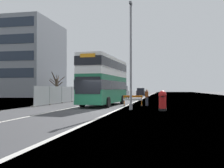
{
  "coord_description": "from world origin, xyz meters",
  "views": [
    {
      "loc": [
        5.62,
        -20.02,
        1.71
      ],
      "look_at": [
        0.67,
        4.45,
        2.2
      ],
      "focal_mm": 41.52,
      "sensor_mm": 36.0,
      "label": 1
    }
  ],
  "objects_px": {
    "lamppost_foreground": "(131,59)",
    "car_receding_far": "(118,92)",
    "car_oncoming_near": "(122,93)",
    "double_decker_bus": "(105,80)",
    "roadworks_barrier": "(133,99)",
    "car_far_side": "(141,92)",
    "car_receding_mid": "(111,92)",
    "red_pillar_postbox": "(162,100)",
    "pedestrian_at_kerb": "(147,97)"
  },
  "relations": [
    {
      "from": "double_decker_bus",
      "to": "car_receding_mid",
      "type": "height_order",
      "value": "double_decker_bus"
    },
    {
      "from": "car_receding_mid",
      "to": "roadworks_barrier",
      "type": "bearing_deg",
      "value": -72.83
    },
    {
      "from": "red_pillar_postbox",
      "to": "roadworks_barrier",
      "type": "height_order",
      "value": "red_pillar_postbox"
    },
    {
      "from": "double_decker_bus",
      "to": "lamppost_foreground",
      "type": "relative_size",
      "value": 1.15
    },
    {
      "from": "car_receding_mid",
      "to": "pedestrian_at_kerb",
      "type": "bearing_deg",
      "value": -69.07
    },
    {
      "from": "car_receding_far",
      "to": "pedestrian_at_kerb",
      "type": "bearing_deg",
      "value": -74.46
    },
    {
      "from": "car_oncoming_near",
      "to": "double_decker_bus",
      "type": "bearing_deg",
      "value": -87.38
    },
    {
      "from": "car_far_side",
      "to": "car_receding_mid",
      "type": "bearing_deg",
      "value": -103.54
    },
    {
      "from": "roadworks_barrier",
      "to": "car_oncoming_near",
      "type": "xyz_separation_m",
      "value": [
        -3.69,
        15.62,
        0.36
      ]
    },
    {
      "from": "lamppost_foreground",
      "to": "car_receding_mid",
      "type": "relative_size",
      "value": 2.29
    },
    {
      "from": "car_receding_far",
      "to": "car_far_side",
      "type": "xyz_separation_m",
      "value": [
        4.44,
        8.17,
        -0.14
      ]
    },
    {
      "from": "double_decker_bus",
      "to": "red_pillar_postbox",
      "type": "distance_m",
      "value": 8.28
    },
    {
      "from": "pedestrian_at_kerb",
      "to": "double_decker_bus",
      "type": "bearing_deg",
      "value": -172.89
    },
    {
      "from": "car_far_side",
      "to": "pedestrian_at_kerb",
      "type": "distance_m",
      "value": 38.87
    },
    {
      "from": "roadworks_barrier",
      "to": "double_decker_bus",
      "type": "bearing_deg",
      "value": 175.5
    },
    {
      "from": "roadworks_barrier",
      "to": "lamppost_foreground",
      "type": "bearing_deg",
      "value": -85.4
    },
    {
      "from": "lamppost_foreground",
      "to": "red_pillar_postbox",
      "type": "height_order",
      "value": "lamppost_foreground"
    },
    {
      "from": "car_receding_mid",
      "to": "lamppost_foreground",
      "type": "bearing_deg",
      "value": -74.89
    },
    {
      "from": "lamppost_foreground",
      "to": "pedestrian_at_kerb",
      "type": "bearing_deg",
      "value": 79.72
    },
    {
      "from": "car_far_side",
      "to": "car_receding_far",
      "type": "bearing_deg",
      "value": -118.52
    },
    {
      "from": "lamppost_foreground",
      "to": "car_receding_mid",
      "type": "xyz_separation_m",
      "value": [
        -7.23,
        26.76,
        -3.18
      ]
    },
    {
      "from": "double_decker_bus",
      "to": "roadworks_barrier",
      "type": "relative_size",
      "value": 5.36
    },
    {
      "from": "red_pillar_postbox",
      "to": "car_far_side",
      "type": "height_order",
      "value": "car_far_side"
    },
    {
      "from": "car_receding_far",
      "to": "pedestrian_at_kerb",
      "type": "distance_m",
      "value": 31.65
    },
    {
      "from": "roadworks_barrier",
      "to": "pedestrian_at_kerb",
      "type": "xyz_separation_m",
      "value": [
        1.33,
        0.77,
        0.16
      ]
    },
    {
      "from": "red_pillar_postbox",
      "to": "car_receding_far",
      "type": "bearing_deg",
      "value": 105.48
    },
    {
      "from": "car_receding_mid",
      "to": "pedestrian_at_kerb",
      "type": "xyz_separation_m",
      "value": [
        8.19,
        -21.42,
        -0.24
      ]
    },
    {
      "from": "roadworks_barrier",
      "to": "pedestrian_at_kerb",
      "type": "relative_size",
      "value": 1.15
    },
    {
      "from": "lamppost_foreground",
      "to": "car_receding_far",
      "type": "relative_size",
      "value": 2.06
    },
    {
      "from": "car_receding_far",
      "to": "red_pillar_postbox",
      "type": "bearing_deg",
      "value": -74.52
    },
    {
      "from": "red_pillar_postbox",
      "to": "pedestrian_at_kerb",
      "type": "height_order",
      "value": "pedestrian_at_kerb"
    },
    {
      "from": "double_decker_bus",
      "to": "pedestrian_at_kerb",
      "type": "height_order",
      "value": "double_decker_bus"
    },
    {
      "from": "roadworks_barrier",
      "to": "car_far_side",
      "type": "bearing_deg",
      "value": 93.93
    },
    {
      "from": "lamppost_foreground",
      "to": "car_oncoming_near",
      "type": "distance_m",
      "value": 20.84
    },
    {
      "from": "red_pillar_postbox",
      "to": "car_far_side",
      "type": "relative_size",
      "value": 0.36
    },
    {
      "from": "double_decker_bus",
      "to": "car_oncoming_near",
      "type": "xyz_separation_m",
      "value": [
        -0.7,
        15.38,
        -1.58
      ]
    },
    {
      "from": "roadworks_barrier",
      "to": "car_oncoming_near",
      "type": "bearing_deg",
      "value": 103.31
    },
    {
      "from": "double_decker_bus",
      "to": "car_receding_far",
      "type": "relative_size",
      "value": 2.37
    },
    {
      "from": "roadworks_barrier",
      "to": "car_receding_far",
      "type": "distance_m",
      "value": 32.08
    },
    {
      "from": "double_decker_bus",
      "to": "roadworks_barrier",
      "type": "bearing_deg",
      "value": -4.5
    },
    {
      "from": "pedestrian_at_kerb",
      "to": "roadworks_barrier",
      "type": "bearing_deg",
      "value": -149.87
    },
    {
      "from": "lamppost_foreground",
      "to": "pedestrian_at_kerb",
      "type": "xyz_separation_m",
      "value": [
        0.97,
        5.34,
        -3.42
      ]
    },
    {
      "from": "roadworks_barrier",
      "to": "pedestrian_at_kerb",
      "type": "bearing_deg",
      "value": 30.13
    },
    {
      "from": "lamppost_foreground",
      "to": "car_oncoming_near",
      "type": "bearing_deg",
      "value": 101.38
    },
    {
      "from": "car_oncoming_near",
      "to": "lamppost_foreground",
      "type": "bearing_deg",
      "value": -78.62
    },
    {
      "from": "double_decker_bus",
      "to": "car_far_side",
      "type": "bearing_deg",
      "value": 89.58
    },
    {
      "from": "car_receding_far",
      "to": "car_far_side",
      "type": "height_order",
      "value": "car_receding_far"
    },
    {
      "from": "car_oncoming_near",
      "to": "car_far_side",
      "type": "relative_size",
      "value": 0.98
    },
    {
      "from": "car_oncoming_near",
      "to": "car_far_side",
      "type": "xyz_separation_m",
      "value": [
        0.99,
        23.82,
        -0.11
      ]
    },
    {
      "from": "car_receding_mid",
      "to": "car_receding_far",
      "type": "relative_size",
      "value": 0.9
    }
  ]
}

